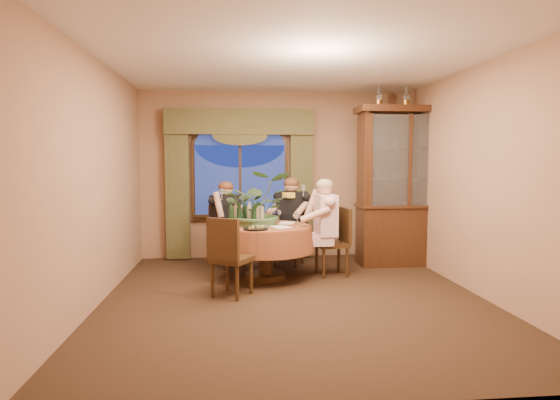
{
  "coord_description": "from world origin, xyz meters",
  "views": [
    {
      "loc": [
        -0.7,
        -5.43,
        1.63
      ],
      "look_at": [
        -0.07,
        0.95,
        1.1
      ],
      "focal_mm": 30.0,
      "sensor_mm": 36.0,
      "label": 1
    }
  ],
  "objects": [
    {
      "name": "chair_front_left",
      "position": [
        -0.74,
        0.17,
        0.48
      ],
      "size": [
        0.58,
        0.58,
        0.96
      ],
      "primitive_type": "cube",
      "rotation": [
        0.0,
        0.0,
        -0.53
      ],
      "color": "black",
      "rests_on": "floor"
    },
    {
      "name": "wine_bottle_1",
      "position": [
        -0.74,
        0.9,
        0.92
      ],
      "size": [
        0.07,
        0.07,
        0.33
      ],
      "primitive_type": "cylinder",
      "color": "black",
      "rests_on": "dining_table"
    },
    {
      "name": "drapery_left",
      "position": [
        -1.63,
        2.38,
        1.18
      ],
      "size": [
        0.38,
        0.14,
        2.32
      ],
      "primitive_type": "cube",
      "color": "#444325",
      "rests_on": "floor"
    },
    {
      "name": "cheese_platter",
      "position": [
        -0.43,
        0.55,
        0.76
      ],
      "size": [
        0.32,
        0.32,
        0.02
      ],
      "primitive_type": "cylinder",
      "color": "black",
      "rests_on": "dining_table"
    },
    {
      "name": "wine_bottle_0",
      "position": [
        -0.68,
        1.08,
        0.92
      ],
      "size": [
        0.07,
        0.07,
        0.33
      ],
      "primitive_type": "cylinder",
      "color": "tan",
      "rests_on": "dining_table"
    },
    {
      "name": "tasting_paper_1",
      "position": [
        0.04,
        1.15,
        0.75
      ],
      "size": [
        0.29,
        0.35,
        0.0
      ],
      "primitive_type": "cube",
      "rotation": [
        0.0,
        0.0,
        -0.28
      ],
      "color": "white",
      "rests_on": "dining_table"
    },
    {
      "name": "chair_right",
      "position": [
        0.68,
        1.06,
        0.48
      ],
      "size": [
        0.47,
        0.47,
        0.96
      ],
      "primitive_type": "cube",
      "rotation": [
        0.0,
        0.0,
        -4.59
      ],
      "color": "black",
      "rests_on": "floor"
    },
    {
      "name": "wine_bottle_2",
      "position": [
        -0.55,
        1.17,
        0.92
      ],
      "size": [
        0.07,
        0.07,
        0.33
      ],
      "primitive_type": "cylinder",
      "color": "black",
      "rests_on": "dining_table"
    },
    {
      "name": "tasting_paper_2",
      "position": [
        -0.37,
        0.69,
        0.75
      ],
      "size": [
        0.22,
        0.3,
        0.0
      ],
      "primitive_type": "cube",
      "rotation": [
        0.0,
        0.0,
        0.02
      ],
      "color": "white",
      "rests_on": "dining_table"
    },
    {
      "name": "drapery_right",
      "position": [
        0.43,
        2.38,
        1.18
      ],
      "size": [
        0.38,
        0.14,
        2.32
      ],
      "primitive_type": "cube",
      "color": "#444325",
      "rests_on": "floor"
    },
    {
      "name": "wine_glass_person_pink",
      "position": [
        0.17,
        0.97,
        0.84
      ],
      "size": [
        0.07,
        0.07,
        0.18
      ],
      "primitive_type": null,
      "color": "silver",
      "rests_on": "dining_table"
    },
    {
      "name": "wall_back",
      "position": [
        0.0,
        2.5,
        1.4
      ],
      "size": [
        4.5,
        0.0,
        4.5
      ],
      "primitive_type": "plane",
      "rotation": [
        1.57,
        0.0,
        0.0
      ],
      "color": "#986D50",
      "rests_on": "ground"
    },
    {
      "name": "olive_bowl",
      "position": [
        -0.26,
        0.9,
        0.78
      ],
      "size": [
        0.16,
        0.16,
        0.05
      ],
      "primitive_type": "imported",
      "color": "#4E572F",
      "rests_on": "dining_table"
    },
    {
      "name": "dining_table",
      "position": [
        -0.27,
        0.95,
        0.38
      ],
      "size": [
        1.62,
        1.62,
        0.75
      ],
      "primitive_type": "cylinder",
      "rotation": [
        0.0,
        0.0,
        -0.23
      ],
      "color": "maroon",
      "rests_on": "floor"
    },
    {
      "name": "wine_glass_person_back",
      "position": [
        -0.55,
        1.3,
        0.84
      ],
      "size": [
        0.07,
        0.07,
        0.18
      ],
      "primitive_type": null,
      "color": "silver",
      "rests_on": "dining_table"
    },
    {
      "name": "wine_glass_person_scarf",
      "position": [
        -0.05,
        1.34,
        0.84
      ],
      "size": [
        0.07,
        0.07,
        0.18
      ],
      "primitive_type": null,
      "color": "silver",
      "rests_on": "dining_table"
    },
    {
      "name": "chair_back_right",
      "position": [
        0.15,
        1.8,
        0.48
      ],
      "size": [
        0.56,
        0.56,
        0.96
      ],
      "primitive_type": "cube",
      "rotation": [
        0.0,
        0.0,
        -3.61
      ],
      "color": "black",
      "rests_on": "floor"
    },
    {
      "name": "stoneware_vase",
      "position": [
        -0.35,
        1.07,
        0.88
      ],
      "size": [
        0.14,
        0.14,
        0.25
      ],
      "primitive_type": null,
      "color": "tan",
      "rests_on": "dining_table"
    },
    {
      "name": "person_back",
      "position": [
        -0.84,
        1.67,
        0.67
      ],
      "size": [
        0.65,
        0.64,
        1.34
      ],
      "primitive_type": null,
      "rotation": [
        0.0,
        0.0,
        -2.47
      ],
      "color": "black",
      "rests_on": "floor"
    },
    {
      "name": "wine_bottle_4",
      "position": [
        -0.5,
        0.97,
        0.92
      ],
      "size": [
        0.07,
        0.07,
        0.33
      ],
      "primitive_type": "cylinder",
      "color": "tan",
      "rests_on": "dining_table"
    },
    {
      "name": "window",
      "position": [
        -0.6,
        2.43,
        1.3
      ],
      "size": [
        1.62,
        0.1,
        1.32
      ],
      "primitive_type": null,
      "color": "navy",
      "rests_on": "wall_back"
    },
    {
      "name": "arched_transom",
      "position": [
        -0.6,
        2.43,
        2.08
      ],
      "size": [
        1.6,
        0.06,
        0.44
      ],
      "primitive_type": null,
      "color": "navy",
      "rests_on": "wall_back"
    },
    {
      "name": "china_cabinet",
      "position": [
        1.96,
        1.68,
        1.24
      ],
      "size": [
        1.52,
        0.6,
        2.48
      ],
      "primitive_type": "cube",
      "color": "black",
      "rests_on": "floor"
    },
    {
      "name": "tasting_paper_0",
      "position": [
        -0.09,
        0.76,
        0.75
      ],
      "size": [
        0.31,
        0.36,
        0.0
      ],
      "primitive_type": "cube",
      "rotation": [
        0.0,
        0.0,
        0.4
      ],
      "color": "white",
      "rests_on": "dining_table"
    },
    {
      "name": "centerpiece_plant",
      "position": [
        -0.37,
        1.08,
        1.38
      ],
      "size": [
        1.0,
        1.11,
        0.86
      ],
      "primitive_type": "imported",
      "color": "#3E5E38",
      "rests_on": "dining_table"
    },
    {
      "name": "person_scarf",
      "position": [
        0.19,
        1.74,
        0.69
      ],
      "size": [
        0.66,
        0.64,
        1.39
      ],
      "primitive_type": null,
      "rotation": [
        0.0,
        0.0,
        -3.67
      ],
      "color": "black",
      "rests_on": "floor"
    },
    {
      "name": "swag_valance",
      "position": [
        -0.6,
        2.35,
        2.28
      ],
      "size": [
        2.45,
        0.16,
        0.42
      ],
      "primitive_type": null,
      "color": "#444325",
      "rests_on": "wall_back"
    },
    {
      "name": "wine_bottle_3",
      "position": [
        -0.63,
        0.91,
        0.92
      ],
      "size": [
        0.07,
        0.07,
        0.33
      ],
      "primitive_type": "cylinder",
      "color": "black",
      "rests_on": "dining_table"
    },
    {
      "name": "oil_lamp_right",
      "position": [
        2.39,
        1.68,
        2.65
      ],
      "size": [
        0.11,
        0.11,
        0.34
      ],
      "primitive_type": null,
      "color": "#A5722D",
      "rests_on": "china_cabinet"
    },
    {
      "name": "oil_lamp_left",
      "position": [
        1.53,
        1.68,
        2.65
      ],
      "size": [
        0.11,
        0.11,
        0.34
      ],
      "primitive_type": null,
      "color": "#A5722D",
      "rests_on": "china_cabinet"
    },
    {
      "name": "oil_lamp_center",
      "position": [
        1.96,
        1.68,
        2.65
      ],
      "size": [
        0.11,
        0.11,
        0.34
      ],
      "primitive_type": null,
      "color": "#A5722D",
      "rests_on": "china_cabinet"
    },
    {
      "name": "chair_back",
      "position": [
        -0.8,
        1.73,
        0.48
      ],
      "size": [
        0.58,
        0.58,
        0.96
      ],
      "primitive_type": "cube",
      "rotation": [
        0.0,
        0.0,
        -2.55
      ],
      "color": "black",
      "rests_on": "floor"
    },
    {
      "name": "person_pink",
      "position": [
        0.58,
        1.0,
        0.7
      ],
      "size": [
        0.48,
        0.52,
        1.39
      ],
      "primitive_type": null,
      "rotation": [
        0.0,
        0.0,
        -4.66
      ],
      "color": "beige",
      "rests_on": "floor"
    },
    {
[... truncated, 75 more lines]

